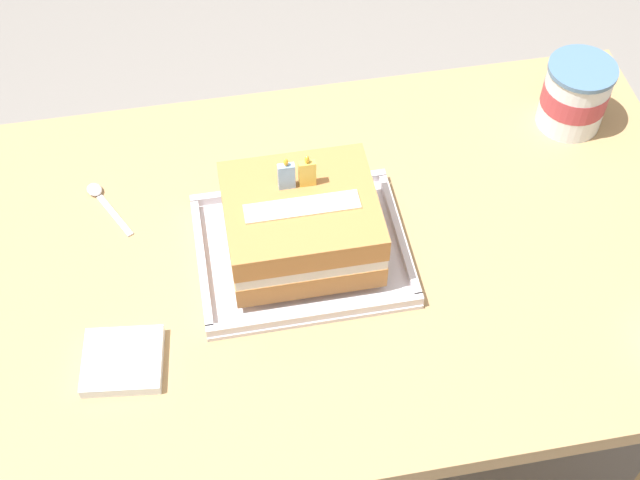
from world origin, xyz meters
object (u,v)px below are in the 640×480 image
at_px(foil_tray, 302,251).
at_px(napkin_pile, 123,361).
at_px(birthday_cake, 301,223).
at_px(serving_spoon_near_tray, 100,197).
at_px(ice_cream_tub, 575,95).

height_order(foil_tray, napkin_pile, foil_tray).
distance_m(foil_tray, birthday_cake, 0.07).
bearing_deg(serving_spoon_near_tray, birthday_cake, -29.18).
relative_size(foil_tray, ice_cream_tub, 2.58).
bearing_deg(foil_tray, serving_spoon_near_tray, 150.80).
xyz_separation_m(serving_spoon_near_tray, napkin_pile, (0.02, -0.31, 0.00)).
bearing_deg(napkin_pile, birthday_cake, 27.70).
relative_size(birthday_cake, napkin_pile, 1.81).
height_order(birthday_cake, serving_spoon_near_tray, birthday_cake).
distance_m(foil_tray, serving_spoon_near_tray, 0.35).
relative_size(serving_spoon_near_tray, napkin_pile, 1.01).
xyz_separation_m(foil_tray, ice_cream_tub, (0.50, 0.20, 0.06)).
bearing_deg(foil_tray, ice_cream_tub, 21.93).
xyz_separation_m(ice_cream_tub, napkin_pile, (-0.78, -0.35, -0.05)).
distance_m(birthday_cake, serving_spoon_near_tray, 0.35).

